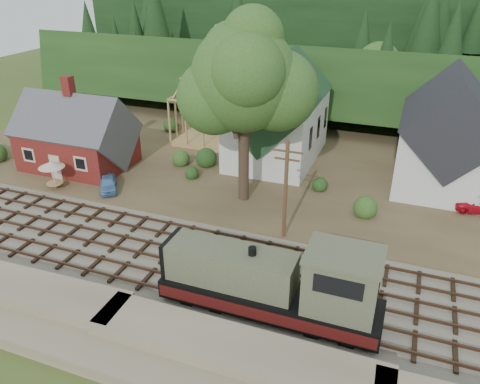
% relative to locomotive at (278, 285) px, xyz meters
% --- Properties ---
extents(ground, '(140.00, 140.00, 0.00)m').
position_rel_locomotive_xyz_m(ground, '(-8.93, 3.00, -2.25)').
color(ground, '#384C1E').
rests_on(ground, ground).
extents(embankment, '(64.00, 5.00, 1.60)m').
position_rel_locomotive_xyz_m(embankment, '(-8.93, -5.50, -2.25)').
color(embankment, '#7F7259').
rests_on(embankment, ground).
extents(railroad_bed, '(64.00, 11.00, 0.16)m').
position_rel_locomotive_xyz_m(railroad_bed, '(-8.93, 3.00, -2.17)').
color(railroad_bed, '#726B5B').
rests_on(railroad_bed, ground).
extents(village_flat, '(64.00, 26.00, 0.30)m').
position_rel_locomotive_xyz_m(village_flat, '(-8.93, 21.00, -2.10)').
color(village_flat, brown).
rests_on(village_flat, ground).
extents(hillside, '(70.00, 28.96, 12.74)m').
position_rel_locomotive_xyz_m(hillside, '(-8.93, 45.00, -2.25)').
color(hillside, '#1E3F19').
rests_on(hillside, ground).
extents(ridge, '(80.00, 20.00, 12.00)m').
position_rel_locomotive_xyz_m(ridge, '(-8.93, 61.00, -2.25)').
color(ridge, black).
rests_on(ridge, ground).
extents(depot, '(10.80, 7.41, 9.00)m').
position_rel_locomotive_xyz_m(depot, '(-24.93, 14.00, 0.96)').
color(depot, '#5E1715').
rests_on(depot, village_flat).
extents(church, '(8.40, 15.17, 13.00)m').
position_rel_locomotive_xyz_m(church, '(-6.93, 22.68, 2.93)').
color(church, silver).
rests_on(church, village_flat).
extents(farmhouse, '(8.40, 10.80, 10.60)m').
position_rel_locomotive_xyz_m(farmhouse, '(9.07, 22.00, 2.61)').
color(farmhouse, silver).
rests_on(farmhouse, village_flat).
extents(timber_frame, '(8.20, 6.20, 6.99)m').
position_rel_locomotive_xyz_m(timber_frame, '(-14.93, 25.00, 1.01)').
color(timber_frame, tan).
rests_on(timber_frame, village_flat).
extents(lattice_tower, '(3.20, 3.20, 12.12)m').
position_rel_locomotive_xyz_m(lattice_tower, '(-14.93, 31.00, 7.78)').
color(lattice_tower, silver).
rests_on(lattice_tower, village_flat).
extents(big_tree, '(10.90, 8.40, 14.70)m').
position_rel_locomotive_xyz_m(big_tree, '(-6.76, 13.08, 7.96)').
color(big_tree, '#38281E').
rests_on(big_tree, village_flat).
extents(telegraph_pole_near, '(2.20, 0.28, 8.00)m').
position_rel_locomotive_xyz_m(telegraph_pole_near, '(-1.93, 8.20, 1.99)').
color(telegraph_pole_near, '#4C331E').
rests_on(telegraph_pole_near, ground).
extents(locomotive, '(12.93, 3.23, 5.14)m').
position_rel_locomotive_xyz_m(locomotive, '(0.00, 0.00, 0.00)').
color(locomotive, black).
rests_on(locomotive, railroad_bed).
extents(car_blue, '(3.28, 3.81, 1.24)m').
position_rel_locomotive_xyz_m(car_blue, '(-18.97, 10.23, -1.33)').
color(car_blue, '#5B92C5').
rests_on(car_blue, village_flat).
extents(patio_set, '(2.32, 2.32, 2.58)m').
position_rel_locomotive_xyz_m(patio_set, '(-23.79, 8.85, 0.24)').
color(patio_set, silver).
rests_on(patio_set, village_flat).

